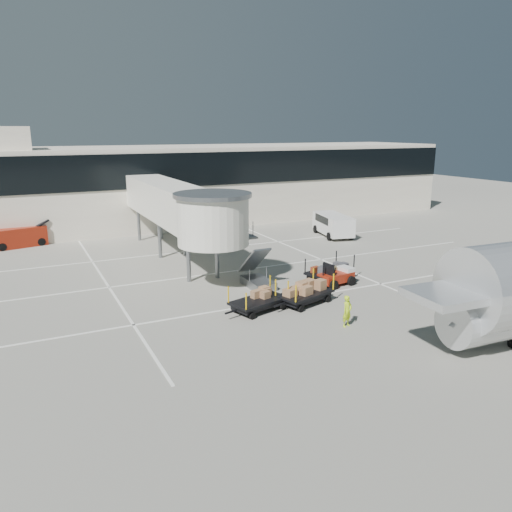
% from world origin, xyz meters
% --- Properties ---
extents(ground, '(140.00, 140.00, 0.00)m').
position_xyz_m(ground, '(0.00, 0.00, 0.00)').
color(ground, '#A5A294').
rests_on(ground, ground).
extents(lane_markings, '(40.00, 30.00, 0.02)m').
position_xyz_m(lane_markings, '(-0.67, 9.33, 0.01)').
color(lane_markings, white).
rests_on(lane_markings, ground).
extents(terminal, '(64.00, 12.11, 15.20)m').
position_xyz_m(terminal, '(-0.35, 29.94, 4.11)').
color(terminal, white).
rests_on(terminal, ground).
extents(jet_bridge, '(5.70, 20.40, 6.03)m').
position_xyz_m(jet_bridge, '(-3.97, 12.26, 4.28)').
color(jet_bridge, white).
rests_on(jet_bridge, ground).
extents(baggage_tug, '(2.49, 1.79, 1.54)m').
position_xyz_m(baggage_tug, '(3.33, 3.13, 0.56)').
color(baggage_tug, maroon).
rests_on(baggage_tug, ground).
extents(suitcase_cart, '(4.21, 2.57, 1.62)m').
position_xyz_m(suitcase_cart, '(3.55, 4.17, 0.58)').
color(suitcase_cart, black).
rests_on(suitcase_cart, ground).
extents(box_cart_near, '(4.25, 2.63, 1.64)m').
position_xyz_m(box_cart_near, '(-0.37, 0.94, 0.64)').
color(box_cart_near, black).
rests_on(box_cart_near, ground).
extents(box_cart_far, '(4.08, 2.46, 1.57)m').
position_xyz_m(box_cart_far, '(-3.23, 1.06, 0.57)').
color(box_cart_far, black).
rests_on(box_cart_far, ground).
extents(ground_worker, '(0.68, 0.54, 1.64)m').
position_xyz_m(ground_worker, '(-0.25, -2.90, 0.82)').
color(ground_worker, '#B0D816').
rests_on(ground_worker, ground).
extents(minivan, '(3.23, 5.66, 2.02)m').
position_xyz_m(minivan, '(11.82, 16.06, 1.21)').
color(minivan, white).
rests_on(minivan, ground).
extents(belt_loader, '(4.82, 2.75, 2.19)m').
position_xyz_m(belt_loader, '(-14.79, 24.01, 0.84)').
color(belt_loader, maroon).
rests_on(belt_loader, ground).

